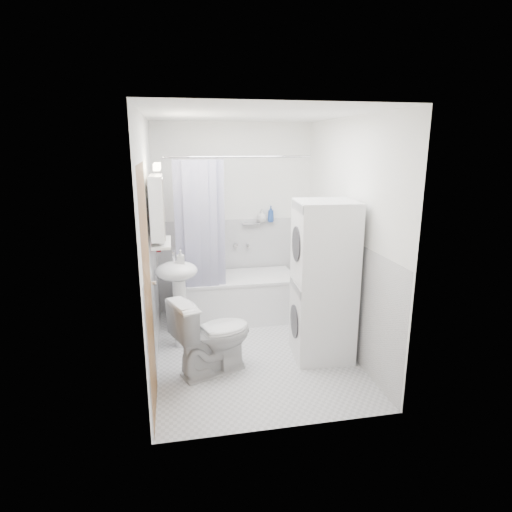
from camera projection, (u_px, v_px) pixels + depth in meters
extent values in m
plane|color=silver|center=(253.00, 351.00, 4.55)|extent=(2.60, 2.60, 0.00)
plane|color=white|center=(234.00, 219.00, 5.48)|extent=(2.00, 0.00, 2.00)
plane|color=white|center=(287.00, 280.00, 3.01)|extent=(2.00, 0.00, 2.00)
plane|color=white|center=(149.00, 245.00, 4.06)|extent=(0.00, 2.60, 2.60)
plane|color=white|center=(347.00, 237.00, 4.43)|extent=(0.00, 2.60, 2.60)
plane|color=white|center=(252.00, 114.00, 3.94)|extent=(2.60, 2.60, 0.00)
plane|color=silver|center=(235.00, 265.00, 5.62)|extent=(1.98, 0.00, 1.98)
plane|color=silver|center=(154.00, 305.00, 4.21)|extent=(0.00, 2.58, 2.58)
plane|color=silver|center=(343.00, 292.00, 4.58)|extent=(0.00, 2.58, 2.58)
plane|color=brown|center=(148.00, 296.00, 3.28)|extent=(0.00, 2.00, 2.00)
cylinder|color=silver|center=(154.00, 283.00, 3.60)|extent=(0.04, 0.04, 0.04)
cube|color=white|center=(236.00, 299.00, 5.35)|extent=(1.42, 0.66, 0.52)
cube|color=white|center=(236.00, 278.00, 5.28)|extent=(1.44, 0.68, 0.03)
cube|color=silver|center=(236.00, 286.00, 5.31)|extent=(1.24, 0.48, 0.20)
cylinder|color=silver|center=(247.00, 244.00, 5.55)|extent=(0.04, 0.12, 0.04)
cylinder|color=silver|center=(238.00, 157.00, 4.64)|extent=(1.62, 0.02, 0.02)
cube|color=#17154A|center=(180.00, 227.00, 4.71)|extent=(0.10, 0.02, 1.45)
cube|color=#17154A|center=(188.00, 227.00, 4.73)|extent=(0.10, 0.02, 1.45)
cube|color=#17154A|center=(196.00, 226.00, 4.74)|extent=(0.10, 0.02, 1.45)
cube|color=#17154A|center=(204.00, 226.00, 4.76)|extent=(0.10, 0.02, 1.45)
cube|color=#17154A|center=(212.00, 226.00, 4.78)|extent=(0.10, 0.02, 1.45)
cube|color=#17154A|center=(220.00, 225.00, 4.79)|extent=(0.10, 0.02, 1.45)
ellipsoid|color=white|center=(176.00, 271.00, 4.46)|extent=(0.44, 0.37, 0.20)
cylinder|color=white|center=(180.00, 313.00, 4.58)|extent=(0.14, 0.14, 0.75)
cylinder|color=silver|center=(174.00, 257.00, 4.56)|extent=(0.03, 0.03, 0.14)
cylinder|color=silver|center=(173.00, 252.00, 4.51)|extent=(0.02, 0.10, 0.02)
cube|color=white|center=(157.00, 207.00, 4.08)|extent=(0.12, 0.50, 0.60)
cube|color=white|center=(164.00, 207.00, 4.10)|extent=(0.01, 0.47, 0.57)
cube|color=#FFEABF|center=(157.00, 166.00, 3.99)|extent=(0.06, 0.45, 0.06)
cube|color=silver|center=(161.00, 243.00, 4.18)|extent=(0.18, 0.54, 0.02)
cube|color=silver|center=(251.00, 223.00, 5.47)|extent=(0.22, 0.06, 0.02)
cube|color=#5F0E0E|center=(157.00, 214.00, 4.74)|extent=(0.05, 0.34, 0.79)
cube|color=#5F0E0E|center=(158.00, 181.00, 4.65)|extent=(0.03, 0.30, 0.08)
cylinder|color=silver|center=(154.00, 177.00, 4.63)|extent=(0.02, 0.04, 0.02)
cube|color=white|center=(322.00, 318.00, 4.38)|extent=(0.61, 0.61, 0.81)
cylinder|color=#2D2D33|center=(295.00, 321.00, 4.32)|extent=(0.05, 0.34, 0.34)
cube|color=gray|center=(295.00, 287.00, 4.23)|extent=(0.05, 0.51, 0.08)
cube|color=white|center=(325.00, 242.00, 4.17)|extent=(0.61, 0.61, 0.81)
cylinder|color=#2D2D33|center=(296.00, 244.00, 4.12)|extent=(0.05, 0.34, 0.34)
cube|color=gray|center=(297.00, 207.00, 4.03)|extent=(0.05, 0.51, 0.08)
imported|color=white|center=(213.00, 335.00, 4.05)|extent=(0.87, 0.68, 0.75)
imported|color=gray|center=(181.00, 262.00, 4.41)|extent=(0.08, 0.17, 0.08)
imported|color=gray|center=(161.00, 241.00, 4.02)|extent=(0.07, 0.18, 0.07)
imported|color=gray|center=(161.00, 234.00, 4.27)|extent=(0.10, 0.09, 0.10)
imported|color=gray|center=(262.00, 217.00, 5.48)|extent=(0.13, 0.17, 0.13)
imported|color=#244691|center=(271.00, 219.00, 5.51)|extent=(0.08, 0.21, 0.08)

